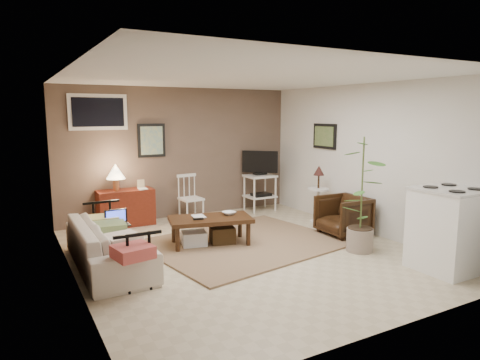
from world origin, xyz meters
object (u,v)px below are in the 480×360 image
armchair (343,214)px  tv_stand (260,179)px  red_console (125,204)px  spindle_chair (191,199)px  potted_plant (362,190)px  stove (450,229)px  coffee_table (210,229)px  side_table (318,187)px  sofa (108,237)px

armchair → tv_stand: bearing=-172.9°
red_console → spindle_chair: (1.15, -0.18, 0.01)m
potted_plant → stove: 1.20m
tv_stand → armchair: size_ratio=1.71×
coffee_table → spindle_chair: size_ratio=1.56×
side_table → armchair: size_ratio=1.46×
spindle_chair → stove: (1.85, -3.88, 0.13)m
tv_stand → stove: size_ratio=1.15×
side_table → armchair: side_table is taller
potted_plant → sofa: bearing=161.4°
coffee_table → potted_plant: 2.24m
red_console → side_table: (3.07, -1.44, 0.26)m
coffee_table → sofa: 1.51m
sofa → red_console: bearing=-19.7°
sofa → stove: bearing=-120.2°
sofa → potted_plant: (3.23, -1.09, 0.49)m
potted_plant → stove: (0.45, -1.05, -0.36)m
armchair → stove: 1.79m
sofa → armchair: 3.60m
coffee_table → red_console: size_ratio=1.19×
coffee_table → spindle_chair: 1.60m
coffee_table → armchair: (2.09, -0.54, 0.10)m
tv_stand → sofa: bearing=-152.0°
sofa → side_table: (3.76, 0.48, 0.25)m
red_console → spindle_chair: bearing=-9.0°
spindle_chair → stove: 4.30m
red_console → armchair: 3.68m
side_table → tv_stand: bearing=107.4°
side_table → coffee_table: bearing=-172.3°
tv_stand → stove: bearing=-85.2°
spindle_chair → tv_stand: tv_stand is taller
stove → armchair: bearing=93.3°
armchair → side_table: bearing=169.1°
stove → potted_plant: bearing=113.0°
side_table → armchair: bearing=-101.9°
red_console → stove: bearing=-53.6°
red_console → stove: size_ratio=1.05×
side_table → stove: stove is taller
spindle_chair → stove: size_ratio=0.80×
side_table → potted_plant: bearing=-108.4°
tv_stand → potted_plant: (-0.11, -2.87, 0.24)m
sofa → tv_stand: tv_stand is taller
tv_stand → stove: (0.33, -3.93, -0.12)m
potted_plant → spindle_chair: bearing=116.4°
armchair → stove: (0.10, -1.78, 0.17)m
sofa → spindle_chair: 2.52m
coffee_table → side_table: (2.26, 0.31, 0.38)m
potted_plant → coffee_table: bearing=144.0°
spindle_chair → red_console: bearing=171.0°
spindle_chair → coffee_table: bearing=-102.4°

